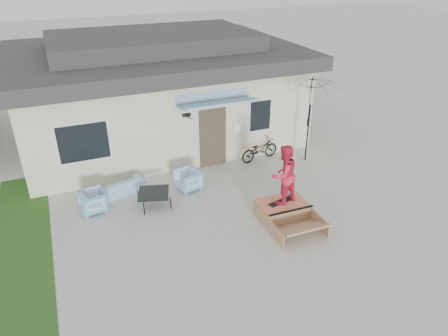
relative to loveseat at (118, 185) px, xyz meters
name	(u,v)px	position (x,y,z in m)	size (l,w,h in m)	color
ground	(240,244)	(2.45, -3.78, -0.32)	(90.00, 90.00, 0.00)	#B0AFA7
grass_strip	(22,248)	(-2.75, -1.78, -0.32)	(1.40, 8.00, 0.01)	#204617
house	(156,88)	(2.45, 4.21, 1.62)	(10.80, 8.49, 4.10)	beige
loveseat	(118,185)	(0.00, 0.00, 0.00)	(1.65, 0.48, 0.64)	#2D86BD
armchair_left	(93,200)	(-0.83, -0.71, 0.03)	(0.69, 0.65, 0.71)	#2D86BD
armchair_right	(188,179)	(2.11, -0.57, 0.04)	(0.70, 0.66, 0.72)	#2D86BD
coffee_table	(154,199)	(0.87, -1.08, -0.10)	(0.88, 0.88, 0.44)	black
bicycle	(260,147)	(5.15, 0.42, 0.17)	(0.54, 1.54, 0.99)	black
patio_umbrella	(310,114)	(6.67, -0.26, 1.43)	(1.98, 1.83, 2.20)	black
skate_ramp	(282,209)	(4.07, -3.07, -0.10)	(1.35, 1.81, 0.45)	#99724F
skateboard	(282,201)	(4.07, -3.02, 0.16)	(0.84, 0.21, 0.05)	black
skater	(284,174)	(4.07, -3.02, 1.04)	(0.84, 0.65, 1.71)	#D82545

